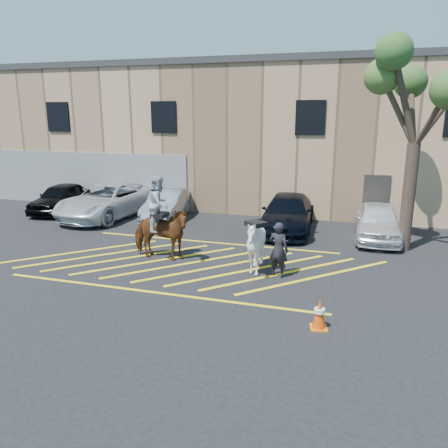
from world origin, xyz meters
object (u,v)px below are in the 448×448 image
(handler, at_px, (278,250))
(car_silver_sedan, at_px, (167,205))
(car_blue_suv, at_px, (288,213))
(car_white_suv, at_px, (378,221))
(saddled_white, at_px, (255,245))
(car_white_pickup, at_px, (109,200))
(mounted_bay, at_px, (160,226))
(car_black_suv, at_px, (61,198))
(tree, at_px, (420,85))
(traffic_cone, at_px, (319,314))

(handler, bearing_deg, car_silver_sedan, -26.94)
(car_silver_sedan, bearing_deg, car_blue_suv, -10.72)
(car_white_suv, relative_size, saddled_white, 1.96)
(car_blue_suv, distance_m, handler, 5.48)
(car_white_pickup, height_order, car_blue_suv, car_white_pickup)
(car_white_pickup, relative_size, car_white_suv, 1.38)
(handler, xyz_separation_m, mounted_bay, (-4.05, 0.42, 0.30))
(car_black_suv, bearing_deg, mounted_bay, -39.98)
(mounted_bay, relative_size, saddled_white, 1.34)
(car_white_suv, distance_m, tree, 5.20)
(car_white_pickup, relative_size, car_silver_sedan, 1.39)
(car_white_suv, bearing_deg, car_black_suv, 177.14)
(car_silver_sedan, bearing_deg, car_white_pickup, 179.36)
(car_white_pickup, height_order, traffic_cone, car_white_pickup)
(car_black_suv, distance_m, saddled_white, 12.51)
(saddled_white, bearing_deg, car_blue_suv, 88.12)
(car_black_suv, relative_size, saddled_white, 1.96)
(car_blue_suv, xyz_separation_m, mounted_bay, (-3.49, -5.03, 0.42))
(car_black_suv, bearing_deg, handler, -31.65)
(car_silver_sedan, relative_size, handler, 2.43)
(mounted_bay, relative_size, tree, 0.39)
(car_white_pickup, xyz_separation_m, car_silver_sedan, (2.84, 0.35, -0.12))
(handler, height_order, traffic_cone, handler)
(saddled_white, bearing_deg, car_silver_sedan, 134.13)
(car_silver_sedan, bearing_deg, traffic_cone, -56.44)
(car_white_pickup, relative_size, car_blue_suv, 1.14)
(car_black_suv, relative_size, car_blue_suv, 0.83)
(car_silver_sedan, bearing_deg, mounted_bay, -75.68)
(car_blue_suv, bearing_deg, car_silver_sedan, 174.32)
(car_white_pickup, height_order, tree, tree)
(car_black_suv, xyz_separation_m, traffic_cone, (13.40, -8.75, -0.34))
(car_black_suv, distance_m, tree, 16.66)
(car_black_suv, xyz_separation_m, handler, (11.92, -5.73, 0.14))
(saddled_white, distance_m, tree, 7.68)
(car_black_suv, distance_m, car_blue_suv, 11.36)
(handler, relative_size, saddled_white, 0.80)
(mounted_bay, height_order, saddled_white, mounted_bay)
(saddled_white, xyz_separation_m, tree, (4.61, 3.81, 4.81))
(handler, distance_m, traffic_cone, 3.39)
(car_white_pickup, relative_size, tree, 0.78)
(saddled_white, bearing_deg, car_white_suv, 53.22)
(car_blue_suv, height_order, saddled_white, saddled_white)
(car_black_suv, bearing_deg, car_blue_suv, -7.37)
(car_silver_sedan, relative_size, tree, 0.56)
(car_white_pickup, bearing_deg, saddled_white, -25.77)
(car_blue_suv, xyz_separation_m, saddled_white, (-0.17, -5.33, 0.16))
(mounted_bay, bearing_deg, car_white_suv, 33.71)
(traffic_cone, height_order, tree, tree)
(saddled_white, bearing_deg, tree, 39.59)
(car_white_pickup, height_order, saddled_white, saddled_white)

